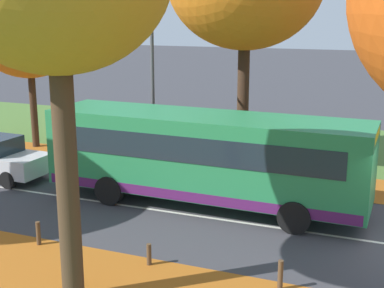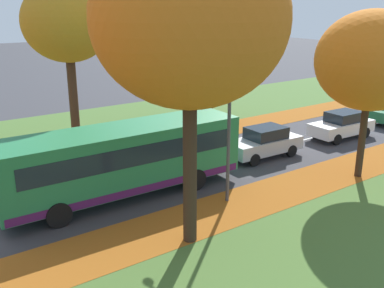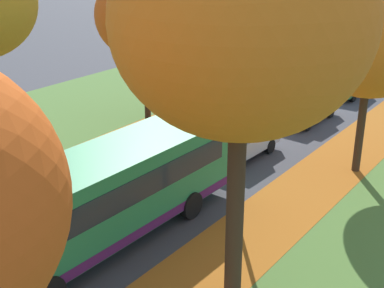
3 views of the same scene
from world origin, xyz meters
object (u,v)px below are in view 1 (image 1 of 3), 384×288
at_px(bollard_third, 149,255).
at_px(bus, 205,154).
at_px(tree_right_mid, 28,29).
at_px(bollard_second, 280,275).
at_px(bollard_fourth, 38,233).
at_px(streetlamp_right, 149,78).

bearing_deg(bollard_third, bus, 2.82).
bearing_deg(tree_right_mid, bollard_third, -131.05).
relative_size(bollard_second, bollard_fourth, 1.09).
height_order(tree_right_mid, streetlamp_right, tree_right_mid).
height_order(bollard_second, streetlamp_right, streetlamp_right).
bearing_deg(bus, bollard_second, -142.47).
relative_size(bollard_second, streetlamp_right, 0.12).
bearing_deg(bollard_fourth, bollard_third, -89.42).
relative_size(streetlamp_right, bus, 0.57).
xyz_separation_m(tree_right_mid, bus, (-4.41, -10.09, -3.73)).
distance_m(bollard_third, bollard_fourth, 3.30).
bearing_deg(bollard_third, streetlamp_right, 25.79).
height_order(tree_right_mid, bollard_second, tree_right_mid).
bearing_deg(tree_right_mid, bollard_fourth, -142.11).
bearing_deg(bollard_third, bollard_second, -90.23).
height_order(bollard_second, bollard_third, bollard_second).
height_order(bollard_third, bollard_fourth, bollard_fourth).
bearing_deg(bus, bollard_third, -177.18).
relative_size(tree_right_mid, streetlamp_right, 1.28).
distance_m(bollard_second, streetlamp_right, 10.45).
relative_size(bollard_third, bus, 0.05).
xyz_separation_m(bollard_third, bus, (4.58, 0.23, 1.42)).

